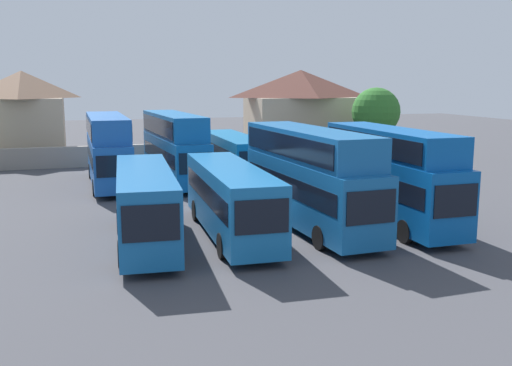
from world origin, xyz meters
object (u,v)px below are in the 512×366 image
bus_5 (108,146)px  bus_3 (310,173)px  bus_2 (230,196)px  bus_6 (174,144)px  bus_4 (390,171)px  house_terrace_centre (300,110)px  bus_7 (234,155)px  bus_8 (293,151)px  bus_1 (145,201)px  tree_behind_wall (376,112)px  house_terrace_left (24,114)px

bus_5 → bus_3: bearing=29.5°
bus_2 → bus_6: bearing=-177.3°
bus_2 → bus_5: bus_5 is taller
bus_3 → bus_4: bus_3 is taller
bus_4 → house_terrace_centre: (7.29, 31.53, 1.52)m
bus_4 → bus_7: (-4.19, 15.68, -0.89)m
bus_7 → bus_8: bearing=95.6°
bus_8 → bus_1: bearing=-43.8°
bus_3 → bus_4: 4.31m
bus_4 → tree_behind_wall: (12.07, 23.96, 1.62)m
bus_4 → bus_5: bus_4 is taller
bus_1 → house_terrace_centre: house_terrace_centre is taller
bus_6 → tree_behind_wall: bearing=107.8°
bus_2 → bus_5: (-4.86, 15.89, 0.87)m
bus_4 → bus_8: (0.71, 16.12, -0.80)m
bus_2 → house_terrace_centre: 35.13m
bus_3 → tree_behind_wall: 28.64m
bus_3 → bus_4: (4.28, -0.51, -0.03)m
bus_4 → tree_behind_wall: bearing=153.0°
bus_8 → bus_2: bearing=-34.1°
bus_2 → bus_4: size_ratio=1.06×
bus_4 → bus_1: bearing=-91.0°
bus_7 → house_terrace_centre: 19.73m
bus_8 → bus_7: bearing=-88.9°
tree_behind_wall → bus_2: bearing=-130.9°
bus_5 → house_terrace_centre: house_terrace_centre is taller
bus_2 → tree_behind_wall: size_ratio=1.70×
bus_8 → bus_5: bearing=-94.1°
bus_1 → bus_3: bus_3 is taller
bus_5 → tree_behind_wall: tree_behind_wall is taller
bus_6 → bus_2: bearing=-2.9°
bus_8 → house_terrace_left: (-20.80, 16.76, 2.23)m
bus_1 → bus_4: (12.53, -0.15, 0.84)m
bus_7 → bus_8: 4.92m
bus_7 → house_terrace_centre: house_terrace_centre is taller
bus_1 → house_terrace_left: 33.67m
bus_3 → bus_6: bus_6 is taller
bus_1 → tree_behind_wall: size_ratio=1.66×
bus_7 → house_terrace_left: house_terrace_left is taller
bus_2 → bus_5: size_ratio=0.96×
bus_3 → bus_6: bearing=-167.2°
bus_4 → bus_6: bus_6 is taller
bus_4 → bus_8: 16.16m
bus_6 → bus_7: 4.53m
bus_5 → bus_7: 9.19m
bus_1 → bus_7: size_ratio=0.96×
bus_1 → bus_6: bearing=170.0°
bus_1 → bus_4: 12.56m
bus_4 → house_terrace_centre: size_ratio=0.97×
bus_4 → house_terrace_left: size_ratio=1.30×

